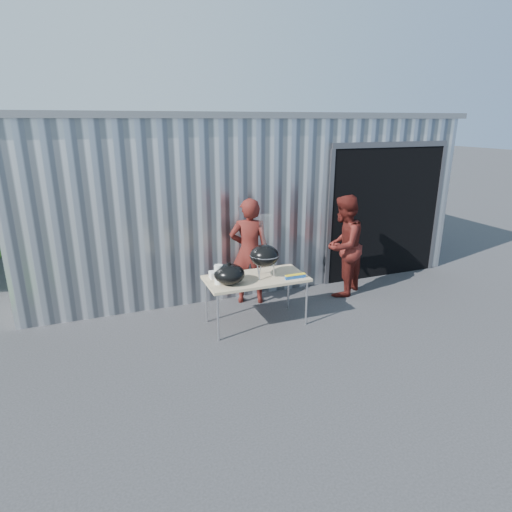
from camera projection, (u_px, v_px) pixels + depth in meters
name	position (u px, v px, depth m)	size (l,w,h in m)	color
ground	(258.00, 344.00, 5.94)	(80.00, 80.00, 0.00)	#2C2C2F
building	(222.00, 185.00, 9.86)	(8.20, 6.20, 3.10)	silver
folding_table	(256.00, 280.00, 6.35)	(1.50, 0.75, 0.75)	tan
kettle_grill	(264.00, 250.00, 6.22)	(0.43, 0.43, 0.93)	black
grill_lid	(229.00, 274.00, 6.05)	(0.44, 0.44, 0.32)	black
paper_towels	(219.00, 274.00, 6.05)	(0.12, 0.12, 0.28)	white
white_tub	(217.00, 275.00, 6.31)	(0.20, 0.15, 0.10)	white
foil_box	(295.00, 276.00, 6.29)	(0.32, 0.06, 0.06)	#16458F
person_cook	(249.00, 251.00, 7.09)	(0.65, 0.43, 1.79)	#4E1712
person_bystander	(343.00, 246.00, 7.43)	(0.86, 0.67, 1.78)	#4E1712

